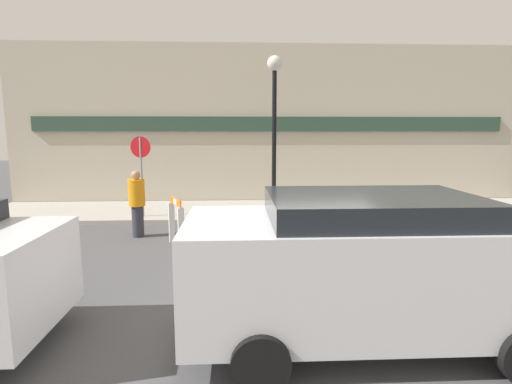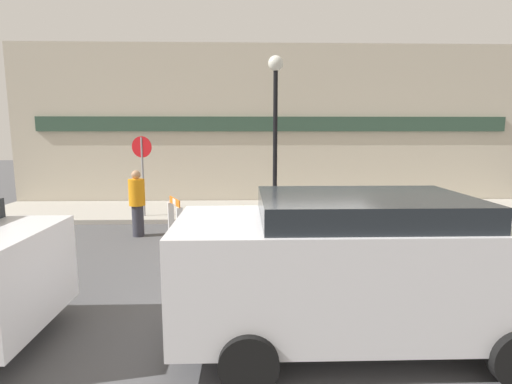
# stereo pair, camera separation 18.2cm
# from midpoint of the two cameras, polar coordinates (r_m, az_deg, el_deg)

# --- Properties ---
(ground_plane) EXTENTS (60.00, 60.00, 0.00)m
(ground_plane) POSITION_cam_midpoint_polar(r_m,az_deg,el_deg) (6.94, 6.96, -12.92)
(ground_plane) COLOR #4C4C4F
(sidewalk_slab) EXTENTS (18.00, 3.09, 0.13)m
(sidewalk_slab) POSITION_cam_midpoint_polar(r_m,az_deg,el_deg) (12.70, 2.41, -2.62)
(sidewalk_slab) COLOR #ADA89E
(sidewalk_slab) RESTS_ON ground_plane
(storefront_facade) EXTENTS (18.00, 0.22, 5.50)m
(storefront_facade) POSITION_cam_midpoint_polar(r_m,az_deg,el_deg) (14.07, 1.89, 9.49)
(storefront_facade) COLOR #BCB29E
(storefront_facade) RESTS_ON ground_plane
(streetlamp_post) EXTENTS (0.44, 0.44, 4.57)m
(streetlamp_post) POSITION_cam_midpoint_polar(r_m,az_deg,el_deg) (11.86, 2.19, 11.29)
(streetlamp_post) COLOR black
(streetlamp_post) RESTS_ON sidewalk_slab
(stop_sign) EXTENTS (0.59, 0.16, 2.28)m
(stop_sign) POSITION_cam_midpoint_polar(r_m,az_deg,el_deg) (11.78, -16.52, 3.98)
(stop_sign) COLOR gray
(stop_sign) RESTS_ON sidewalk_slab
(barricade_0) EXTENTS (0.45, 0.77, 1.07)m
(barricade_0) POSITION_cam_midpoint_polar(r_m,az_deg,el_deg) (9.13, -11.91, -4.02)
(barricade_0) COLOR white
(barricade_0) RESTS_ON ground_plane
(barricade_1) EXTENTS (0.86, 0.67, 0.97)m
(barricade_1) POSITION_cam_midpoint_polar(r_m,az_deg,el_deg) (8.70, 9.87, -4.83)
(barricade_1) COLOR white
(barricade_1) RESTS_ON ground_plane
(barricade_2) EXTENTS (0.65, 0.53, 1.00)m
(barricade_2) POSITION_cam_midpoint_polar(r_m,az_deg,el_deg) (11.00, 5.04, -1.97)
(barricade_2) COLOR white
(barricade_2) RESTS_ON ground_plane
(traffic_cone_0) EXTENTS (0.30, 0.30, 0.67)m
(traffic_cone_0) POSITION_cam_midpoint_polar(r_m,az_deg,el_deg) (9.80, -9.53, -4.58)
(traffic_cone_0) COLOR black
(traffic_cone_0) RESTS_ON ground_plane
(traffic_cone_1) EXTENTS (0.30, 0.30, 0.68)m
(traffic_cone_1) POSITION_cam_midpoint_polar(r_m,az_deg,el_deg) (7.71, 1.93, -8.07)
(traffic_cone_1) COLOR black
(traffic_cone_1) RESTS_ON ground_plane
(traffic_cone_2) EXTENTS (0.30, 0.30, 0.56)m
(traffic_cone_2) POSITION_cam_midpoint_polar(r_m,az_deg,el_deg) (11.00, -2.35, -3.30)
(traffic_cone_2) COLOR black
(traffic_cone_2) RESTS_ON ground_plane
(traffic_cone_3) EXTENTS (0.30, 0.30, 0.66)m
(traffic_cone_3) POSITION_cam_midpoint_polar(r_m,az_deg,el_deg) (8.34, 4.55, -6.85)
(traffic_cone_3) COLOR black
(traffic_cone_3) RESTS_ON ground_plane
(traffic_cone_4) EXTENTS (0.30, 0.30, 0.73)m
(traffic_cone_4) POSITION_cam_midpoint_polar(r_m,az_deg,el_deg) (8.36, -2.39, -6.58)
(traffic_cone_4) COLOR black
(traffic_cone_4) RESTS_ON ground_plane
(person_worker) EXTENTS (0.39, 0.39, 1.62)m
(person_worker) POSITION_cam_midpoint_polar(r_m,az_deg,el_deg) (10.08, -17.13, -1.37)
(person_worker) COLOR #33333D
(person_worker) RESTS_ON ground_plane
(parked_car_1) EXTENTS (4.35, 1.94, 1.82)m
(parked_car_1) POSITION_cam_midpoint_polar(r_m,az_deg,el_deg) (4.97, 14.91, -9.55)
(parked_car_1) COLOR silver
(parked_car_1) RESTS_ON ground_plane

